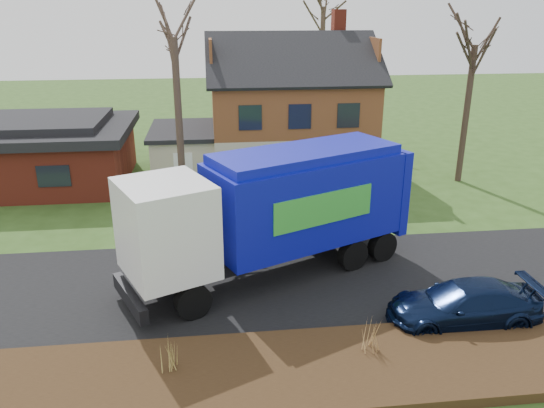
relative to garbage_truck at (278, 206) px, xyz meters
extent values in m
plane|color=#2C4918|center=(0.35, -0.67, -2.67)|extent=(120.00, 120.00, 0.00)
cube|color=black|center=(0.35, -0.67, -2.66)|extent=(80.00, 7.00, 0.02)
cube|color=black|center=(0.35, -5.97, -2.52)|extent=(80.00, 3.50, 0.30)
cube|color=#BDB298|center=(2.35, 13.33, -1.32)|extent=(9.00, 7.50, 2.70)
cube|color=brown|center=(2.35, 13.33, 1.43)|extent=(9.00, 7.50, 2.80)
cube|color=maroon|center=(5.35, 14.33, 5.80)|extent=(0.70, 0.90, 1.60)
cube|color=#BDB298|center=(-3.85, 12.83, -1.37)|extent=(3.50, 5.50, 2.60)
cube|color=black|center=(-3.85, 12.83, 0.05)|extent=(3.90, 5.90, 0.24)
cube|color=maroon|center=(-11.65, 12.33, -1.27)|extent=(9.00, 7.50, 2.80)
cube|color=black|center=(-11.65, 12.33, 0.38)|extent=(9.80, 8.20, 0.50)
cube|color=black|center=(-11.65, 12.33, 0.83)|extent=(7.00, 6.00, 0.40)
cylinder|color=black|center=(-3.09, -2.73, -2.07)|extent=(1.25, 0.86, 1.19)
cylinder|color=black|center=(-4.08, -0.55, -2.07)|extent=(1.25, 0.86, 1.19)
cylinder|color=black|center=(2.83, -0.02, -2.07)|extent=(1.25, 0.86, 1.19)
cylinder|color=black|center=(1.84, 2.16, -2.07)|extent=(1.25, 0.86, 1.19)
cylinder|color=black|center=(4.18, 0.59, -2.07)|extent=(1.25, 0.86, 1.19)
cylinder|color=black|center=(3.19, 2.77, -2.07)|extent=(1.25, 0.86, 1.19)
cube|color=black|center=(0.05, 0.02, -1.69)|extent=(9.50, 5.32, 0.40)
cube|color=white|center=(-3.84, -1.76, 0.07)|extent=(3.57, 3.69, 3.08)
cube|color=black|center=(-4.99, -2.28, 0.25)|extent=(1.13, 2.32, 1.03)
cube|color=black|center=(-5.09, -2.32, -2.04)|extent=(1.45, 2.71, 0.51)
cube|color=#0D129E|center=(1.04, 0.47, 0.07)|extent=(7.73, 5.58, 3.08)
cube|color=#0D129E|center=(1.04, 0.47, 1.79)|extent=(7.27, 5.13, 0.34)
cube|color=#0D129E|center=(4.41, 2.01, -0.04)|extent=(1.57, 2.81, 3.31)
cube|color=green|center=(1.48, -0.92, 0.19)|extent=(3.76, 1.75, 1.14)
cube|color=green|center=(0.28, 1.72, 0.19)|extent=(3.76, 1.75, 1.14)
imported|color=#B6B8BF|center=(-1.42, 4.02, -1.87)|extent=(5.01, 2.38, 1.58)
imported|color=black|center=(5.30, -4.06, -1.98)|extent=(4.76, 1.96, 1.38)
cylinder|color=#403026|center=(-3.77, 7.27, 1.40)|extent=(0.34, 0.34, 8.13)
cylinder|color=#3A2B23|center=(11.71, 9.98, 1.09)|extent=(0.34, 0.34, 7.51)
cylinder|color=#46362A|center=(6.15, 22.49, 2.05)|extent=(0.36, 0.36, 9.42)
cone|color=#A48C48|center=(-3.62, -5.69, -1.89)|extent=(0.04, 0.04, 0.95)
cone|color=#A48C48|center=(-3.78, -5.69, -1.89)|extent=(0.04, 0.04, 0.95)
cone|color=#A48C48|center=(-3.47, -5.69, -1.89)|extent=(0.04, 0.04, 0.95)
cone|color=#A48C48|center=(-3.62, -5.56, -1.89)|extent=(0.04, 0.04, 0.95)
cone|color=#A48C48|center=(-3.62, -5.81, -1.89)|extent=(0.04, 0.04, 0.95)
cone|color=tan|center=(1.93, -5.46, -1.89)|extent=(0.04, 0.04, 0.94)
cone|color=tan|center=(1.78, -5.46, -1.89)|extent=(0.04, 0.04, 0.94)
cone|color=tan|center=(2.08, -5.46, -1.89)|extent=(0.04, 0.04, 0.94)
cone|color=tan|center=(1.93, -5.34, -1.89)|extent=(0.04, 0.04, 0.94)
cone|color=tan|center=(1.93, -5.58, -1.89)|extent=(0.04, 0.04, 0.94)
camera|label=1|loc=(-2.29, -17.62, 6.70)|focal=35.00mm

